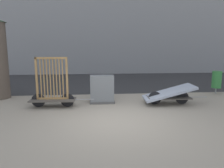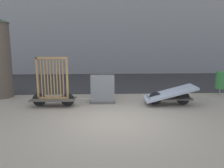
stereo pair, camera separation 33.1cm
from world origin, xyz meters
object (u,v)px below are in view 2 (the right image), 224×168
object	(u,v)px
bike_cart_with_bedframe	(53,90)
trash_bin	(221,80)
utility_cabinet	(102,90)
bike_cart_with_mattress	(169,94)

from	to	relation	value
bike_cart_with_bedframe	trash_bin	size ratio (longest dim) A/B	2.20
trash_bin	utility_cabinet	bearing A→B (deg)	-167.63
bike_cart_with_bedframe	bike_cart_with_mattress	size ratio (longest dim) A/B	0.94
utility_cabinet	trash_bin	size ratio (longest dim) A/B	1.03
bike_cart_with_bedframe	utility_cabinet	bearing A→B (deg)	16.42
bike_cart_with_mattress	utility_cabinet	distance (m)	2.61
bike_cart_with_bedframe	bike_cart_with_mattress	xyz separation A→B (m)	(4.41, 0.00, -0.20)
bike_cart_with_bedframe	utility_cabinet	world-z (taller)	bike_cart_with_bedframe
bike_cart_with_mattress	utility_cabinet	size ratio (longest dim) A/B	2.27
utility_cabinet	trash_bin	world-z (taller)	utility_cabinet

